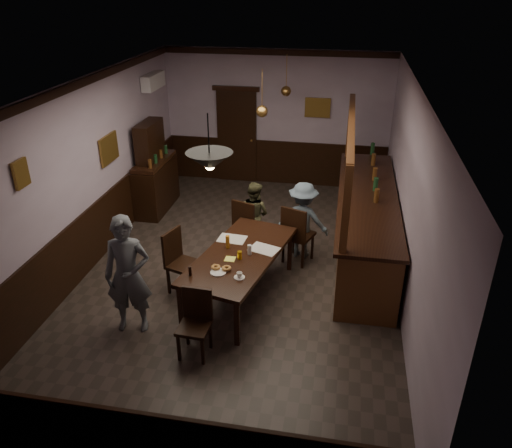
% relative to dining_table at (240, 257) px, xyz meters
% --- Properties ---
extents(room, '(5.01, 8.01, 3.01)m').
position_rel_dining_table_xyz_m(room, '(-0.15, 0.71, 0.81)').
color(room, '#2D2621').
rests_on(room, ground).
extents(dining_table, '(1.46, 2.37, 0.75)m').
position_rel_dining_table_xyz_m(dining_table, '(0.00, 0.00, 0.00)').
color(dining_table, black).
rests_on(dining_table, ground).
extents(chair_far_left, '(0.56, 0.56, 1.01)m').
position_rel_dining_table_xyz_m(chair_far_left, '(-0.17, 1.34, -0.13)').
color(chair_far_left, black).
rests_on(chair_far_left, ground).
extents(chair_far_right, '(0.59, 0.59, 1.04)m').
position_rel_dining_table_xyz_m(chair_far_right, '(0.71, 1.14, -0.11)').
color(chair_far_right, black).
rests_on(chair_far_right, ground).
extents(chair_near, '(0.41, 0.41, 0.90)m').
position_rel_dining_table_xyz_m(chair_near, '(-0.31, -1.29, -0.19)').
color(chair_near, black).
rests_on(chair_near, ground).
extents(chair_side, '(0.55, 0.55, 1.00)m').
position_rel_dining_table_xyz_m(chair_side, '(-0.95, 0.02, -0.14)').
color(chair_side, black).
rests_on(chair_side, ground).
extents(person_standing, '(0.68, 0.51, 1.69)m').
position_rel_dining_table_xyz_m(person_standing, '(-1.30, -0.99, 0.16)').
color(person_standing, '#595E66').
rests_on(person_standing, ground).
extents(person_seated_left, '(0.72, 0.65, 1.22)m').
position_rel_dining_table_xyz_m(person_seated_left, '(-0.09, 1.61, -0.08)').
color(person_seated_left, '#49472C').
rests_on(person_seated_left, ground).
extents(person_seated_right, '(0.91, 0.58, 1.35)m').
position_rel_dining_table_xyz_m(person_seated_right, '(0.78, 1.41, -0.01)').
color(person_seated_right, slate).
rests_on(person_seated_right, ground).
extents(newspaper_left, '(0.44, 0.33, 0.01)m').
position_rel_dining_table_xyz_m(newspaper_left, '(-0.21, 0.41, 0.07)').
color(newspaper_left, silver).
rests_on(newspaper_left, dining_table).
extents(newspaper_right, '(0.49, 0.42, 0.01)m').
position_rel_dining_table_xyz_m(newspaper_right, '(0.33, 0.18, 0.07)').
color(newspaper_right, silver).
rests_on(newspaper_right, dining_table).
extents(napkin, '(0.18, 0.18, 0.00)m').
position_rel_dining_table_xyz_m(napkin, '(-0.11, -0.18, 0.07)').
color(napkin, '#F2FA5C').
rests_on(napkin, dining_table).
extents(saucer, '(0.15, 0.15, 0.01)m').
position_rel_dining_table_xyz_m(saucer, '(0.13, -0.64, 0.07)').
color(saucer, white).
rests_on(saucer, dining_table).
extents(coffee_cup, '(0.10, 0.10, 0.07)m').
position_rel_dining_table_xyz_m(coffee_cup, '(0.13, -0.64, 0.11)').
color(coffee_cup, white).
rests_on(coffee_cup, saucer).
extents(pastry_plate, '(0.22, 0.22, 0.01)m').
position_rel_dining_table_xyz_m(pastry_plate, '(-0.19, -0.57, 0.07)').
color(pastry_plate, white).
rests_on(pastry_plate, dining_table).
extents(pastry_ring_a, '(0.13, 0.13, 0.04)m').
position_rel_dining_table_xyz_m(pastry_ring_a, '(-0.24, -0.48, 0.10)').
color(pastry_ring_a, '#C68C47').
rests_on(pastry_ring_a, pastry_plate).
extents(pastry_ring_b, '(0.13, 0.13, 0.04)m').
position_rel_dining_table_xyz_m(pastry_ring_b, '(-0.09, -0.49, 0.10)').
color(pastry_ring_b, '#C68C47').
rests_on(pastry_ring_b, pastry_plate).
extents(soda_can, '(0.07, 0.07, 0.12)m').
position_rel_dining_table_xyz_m(soda_can, '(0.03, -0.15, 0.12)').
color(soda_can, '#EFAB14').
rests_on(soda_can, dining_table).
extents(beer_glass, '(0.06, 0.06, 0.20)m').
position_rel_dining_table_xyz_m(beer_glass, '(-0.21, 0.13, 0.16)').
color(beer_glass, '#BF721E').
rests_on(beer_glass, dining_table).
extents(water_glass, '(0.06, 0.06, 0.15)m').
position_rel_dining_table_xyz_m(water_glass, '(0.14, 0.00, 0.14)').
color(water_glass, silver).
rests_on(water_glass, dining_table).
extents(pepper_mill, '(0.04, 0.04, 0.14)m').
position_rel_dining_table_xyz_m(pepper_mill, '(-0.54, -0.70, 0.13)').
color(pepper_mill, black).
rests_on(pepper_mill, dining_table).
extents(sideboard, '(0.49, 1.38, 1.83)m').
position_rel_dining_table_xyz_m(sideboard, '(-2.37, 2.81, 0.05)').
color(sideboard, black).
rests_on(sideboard, ground).
extents(bar_counter, '(0.97, 4.18, 2.34)m').
position_rel_dining_table_xyz_m(bar_counter, '(1.84, 1.66, -0.09)').
color(bar_counter, '#502915').
rests_on(bar_counter, ground).
extents(door_back, '(0.90, 0.06, 2.10)m').
position_rel_dining_table_xyz_m(door_back, '(-1.05, 4.66, 0.36)').
color(door_back, black).
rests_on(door_back, ground).
extents(ac_unit, '(0.20, 0.85, 0.30)m').
position_rel_dining_table_xyz_m(ac_unit, '(-2.53, 3.61, 1.76)').
color(ac_unit, white).
rests_on(ac_unit, ground).
extents(picture_left_small, '(0.04, 0.28, 0.36)m').
position_rel_dining_table_xyz_m(picture_left_small, '(-2.61, -0.89, 1.46)').
color(picture_left_small, olive).
rests_on(picture_left_small, ground).
extents(picture_left_large, '(0.04, 0.62, 0.48)m').
position_rel_dining_table_xyz_m(picture_left_large, '(-2.61, 1.51, 1.01)').
color(picture_left_large, olive).
rests_on(picture_left_large, ground).
extents(picture_back, '(0.55, 0.04, 0.42)m').
position_rel_dining_table_xyz_m(picture_back, '(0.75, 4.67, 1.11)').
color(picture_back, olive).
rests_on(picture_back, ground).
extents(pendant_iron, '(0.56, 0.56, 0.68)m').
position_rel_dining_table_xyz_m(pendant_iron, '(-0.18, -0.78, 1.74)').
color(pendant_iron, black).
rests_on(pendant_iron, ground).
extents(pendant_brass_mid, '(0.20, 0.20, 0.81)m').
position_rel_dining_table_xyz_m(pendant_brass_mid, '(-0.05, 2.17, 1.61)').
color(pendant_brass_mid, '#BF8C3F').
rests_on(pendant_brass_mid, ground).
extents(pendant_brass_far, '(0.20, 0.20, 0.81)m').
position_rel_dining_table_xyz_m(pendant_brass_far, '(0.15, 3.86, 1.61)').
color(pendant_brass_far, '#BF8C3F').
rests_on(pendant_brass_far, ground).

